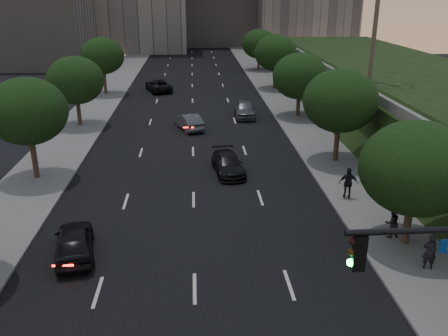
{
  "coord_description": "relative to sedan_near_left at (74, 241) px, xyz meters",
  "views": [
    {
      "loc": [
        0.14,
        -11.8,
        11.72
      ],
      "look_at": [
        1.54,
        9.72,
        3.6
      ],
      "focal_mm": 38.0,
      "sensor_mm": 36.0,
      "label": 1
    }
  ],
  "objects": [
    {
      "name": "parapet_wall",
      "position": [
        19.08,
        19.93,
        3.61
      ],
      "size": [
        0.35,
        90.0,
        0.7
      ],
      "primitive_type": "cube",
      "color": "slate",
      "rests_on": "embankment"
    },
    {
      "name": "sedan_near_left",
      "position": [
        0.0,
        0.0,
        0.0
      ],
      "size": [
        2.57,
        4.59,
        1.47
      ],
      "primitive_type": "imported",
      "rotation": [
        0.0,
        0.0,
        3.34
      ],
      "color": "black",
      "rests_on": "ground"
    },
    {
      "name": "embankment",
      "position": [
        27.58,
        19.93,
        1.26
      ],
      "size": [
        18.0,
        90.0,
        4.0
      ],
      "primitive_type": "cube",
      "color": "black",
      "rests_on": "ground"
    },
    {
      "name": "sidewalk_left",
      "position": [
        -4.67,
        21.93,
        -0.66
      ],
      "size": [
        4.5,
        140.0,
        0.15
      ],
      "primitive_type": "cube",
      "color": "slate",
      "rests_on": "ground"
    },
    {
      "name": "pedestrian_c",
      "position": [
        14.69,
        5.32,
        0.35
      ],
      "size": [
        1.16,
        0.61,
        1.88
      ],
      "primitive_type": "imported",
      "rotation": [
        0.0,
        0.0,
        3.0
      ],
      "color": "black",
      "rests_on": "sidewalk_right"
    },
    {
      "name": "sedan_far_left",
      "position": [
        1.43,
        38.56,
        0.0
      ],
      "size": [
        3.92,
        5.81,
        1.48
      ],
      "primitive_type": "imported",
      "rotation": [
        0.0,
        0.0,
        3.44
      ],
      "color": "black",
      "rests_on": "ground"
    },
    {
      "name": "tree_right_e",
      "position": [
        15.88,
        53.93,
        3.28
      ],
      "size": [
        5.2,
        5.2,
        6.24
      ],
      "color": "#38281C",
      "rests_on": "ground"
    },
    {
      "name": "tree_left_d",
      "position": [
        -4.72,
        36.93,
        3.84
      ],
      "size": [
        5.0,
        5.0,
        6.71
      ],
      "color": "#38281C",
      "rests_on": "ground"
    },
    {
      "name": "tree_left_c",
      "position": [
        -4.72,
        22.93,
        3.47
      ],
      "size": [
        5.0,
        5.0,
        6.34
      ],
      "color": "#38281C",
      "rests_on": "ground"
    },
    {
      "name": "tree_right_a",
      "position": [
        15.88,
        -0.07,
        3.28
      ],
      "size": [
        5.2,
        5.2,
        6.24
      ],
      "color": "#38281C",
      "rests_on": "ground"
    },
    {
      "name": "sidewalk_right",
      "position": [
        15.83,
        21.93,
        -0.66
      ],
      "size": [
        4.5,
        140.0,
        0.15
      ],
      "primitive_type": "cube",
      "color": "slate",
      "rests_on": "ground"
    },
    {
      "name": "road_surface",
      "position": [
        5.58,
        21.93,
        -0.73
      ],
      "size": [
        16.0,
        140.0,
        0.02
      ],
      "primitive_type": "cube",
      "color": "black",
      "rests_on": "ground"
    },
    {
      "name": "sedan_mid_left",
      "position": [
        5.23,
        21.31,
        -0.02
      ],
      "size": [
        2.89,
        4.59,
        1.43
      ],
      "primitive_type": "imported",
      "rotation": [
        0.0,
        0.0,
        3.49
      ],
      "color": "#4D4F53",
      "rests_on": "ground"
    },
    {
      "name": "tree_right_d",
      "position": [
        15.88,
        38.93,
        3.78
      ],
      "size": [
        5.2,
        5.2,
        6.74
      ],
      "color": "#38281C",
      "rests_on": "ground"
    },
    {
      "name": "sedan_near_right",
      "position": [
        7.95,
        10.23,
        -0.08
      ],
      "size": [
        2.36,
        4.71,
        1.31
      ],
      "primitive_type": "imported",
      "rotation": [
        0.0,
        0.0,
        0.12
      ],
      "color": "black",
      "rests_on": "ground"
    },
    {
      "name": "tree_right_c",
      "position": [
        15.88,
        24.93,
        3.28
      ],
      "size": [
        5.2,
        5.2,
        6.24
      ],
      "color": "#38281C",
      "rests_on": "ground"
    },
    {
      "name": "tree_right_b",
      "position": [
        15.88,
        11.93,
        3.78
      ],
      "size": [
        5.2,
        5.2,
        6.74
      ],
      "color": "#38281C",
      "rests_on": "ground"
    },
    {
      "name": "pedestrian_a",
      "position": [
        15.88,
        -2.4,
        0.24
      ],
      "size": [
        0.67,
        0.51,
        1.66
      ],
      "primitive_type": "imported",
      "rotation": [
        0.0,
        0.0,
        2.94
      ],
      "color": "black",
      "rests_on": "sidewalk_right"
    },
    {
      "name": "pedestrian_b",
      "position": [
        15.37,
        0.5,
        0.21
      ],
      "size": [
        0.88,
        0.75,
        1.6
      ],
      "primitive_type": "imported",
      "rotation": [
        0.0,
        0.0,
        3.35
      ],
      "color": "black",
      "rests_on": "sidewalk_right"
    },
    {
      "name": "tree_left_b",
      "position": [
        -4.72,
        9.93,
        3.84
      ],
      "size": [
        5.0,
        5.0,
        6.71
      ],
      "color": "#38281C",
      "rests_on": "ground"
    },
    {
      "name": "office_block_filler",
      "position": [
        -20.42,
        61.93,
        6.26
      ],
      "size": [
        18.0,
        16.0,
        14.0
      ],
      "primitive_type": "cube",
      "color": "gray",
      "rests_on": "ground"
    },
    {
      "name": "sedan_far_right",
      "position": [
        10.67,
        25.32,
        0.07
      ],
      "size": [
        2.04,
        4.82,
        1.62
      ],
      "primitive_type": "imported",
      "rotation": [
        0.0,
        0.0,
        -0.03
      ],
      "color": "#585B60",
      "rests_on": "ground"
    }
  ]
}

